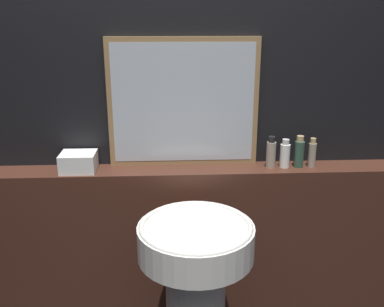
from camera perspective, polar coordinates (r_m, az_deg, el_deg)
wall_back at (r=2.19m, az=-2.87°, el=5.78°), size 8.00×0.06×2.50m
vanity_counter at (r=2.36m, az=-2.57°, el=-13.25°), size 2.71×0.18×0.98m
pedestal_sink at (r=1.97m, az=0.52°, el=-17.70°), size 0.49×0.49×0.89m
mirror at (r=2.13m, az=-1.13°, el=6.73°), size 0.75×0.03×0.64m
towel_stack at (r=2.18m, az=-14.86°, el=-1.08°), size 0.17×0.15×0.09m
shampoo_bottle at (r=2.19m, az=10.51°, el=0.04°), size 0.05×0.05×0.16m
conditioner_bottle at (r=2.21m, az=12.31°, el=-0.11°), size 0.05×0.05×0.15m
lotion_bottle at (r=2.22m, az=14.12°, el=0.11°), size 0.05×0.05×0.16m
body_wash_bottle at (r=2.24m, az=15.74°, el=-0.01°), size 0.04×0.04×0.15m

